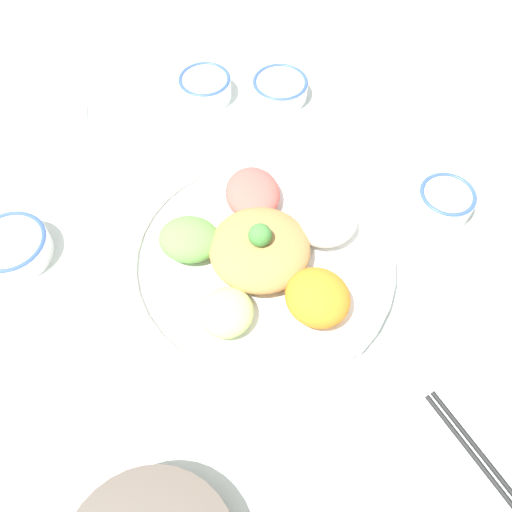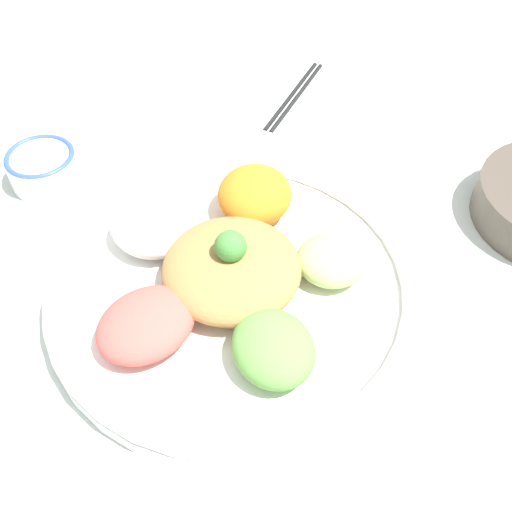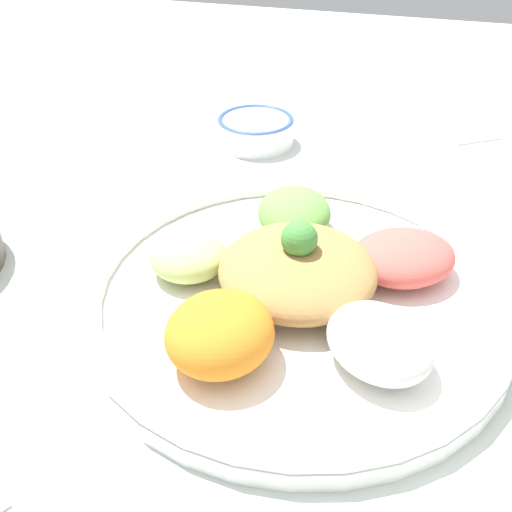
{
  "view_description": "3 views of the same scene",
  "coord_description": "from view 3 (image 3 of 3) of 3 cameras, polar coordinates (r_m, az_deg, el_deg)",
  "views": [
    {
      "loc": [
        0.41,
        0.16,
        0.68
      ],
      "look_at": [
        0.04,
        -0.01,
        0.02
      ],
      "focal_mm": 35.0,
      "sensor_mm": 36.0,
      "label": 1
    },
    {
      "loc": [
        0.0,
        -0.42,
        0.55
      ],
      "look_at": [
        0.07,
        0.03,
        0.03
      ],
      "focal_mm": 42.0,
      "sensor_mm": 36.0,
      "label": 2
    },
    {
      "loc": [
        -0.05,
        0.46,
        0.39
      ],
      "look_at": [
        0.07,
        0.02,
        0.07
      ],
      "focal_mm": 42.0,
      "sensor_mm": 36.0,
      "label": 3
    }
  ],
  "objects": [
    {
      "name": "salad_platter",
      "position": [
        0.59,
        3.91,
        -3.21
      ],
      "size": [
        0.42,
        0.42,
        0.1
      ],
      "color": "white",
      "rests_on": "ground_plane"
    },
    {
      "name": "ground_plane",
      "position": [
        0.6,
        7.4,
        -5.47
      ],
      "size": [
        2.4,
        2.4,
        0.0
      ],
      "primitive_type": "plane",
      "color": "silver"
    },
    {
      "name": "sauce_bowl_red",
      "position": [
        0.93,
        -0.03,
        11.98
      ],
      "size": [
        0.12,
        0.12,
        0.04
      ],
      "color": "white",
      "rests_on": "ground_plane"
    },
    {
      "name": "serving_spoon_main",
      "position": [
        0.98,
        18.69,
        10.22
      ],
      "size": [
        0.11,
        0.09,
        0.01
      ],
      "rotation": [
        0.0,
        0.0,
        3.73
      ],
      "color": "silver",
      "rests_on": "ground_plane"
    }
  ]
}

